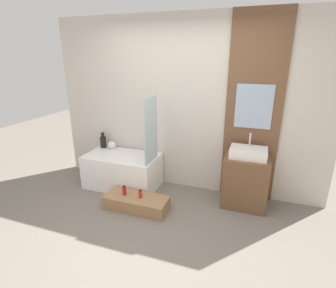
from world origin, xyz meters
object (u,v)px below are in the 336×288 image
sink (248,153)px  vase_tall_dark (103,141)px  wooden_step_bench (136,202)px  bottle_soap_secondary (140,194)px  bathtub (123,170)px  vase_round_light (112,145)px  bottle_soap_primary (124,191)px

sink → vase_tall_dark: size_ratio=1.85×
wooden_step_bench → bottle_soap_secondary: size_ratio=7.32×
sink → vase_tall_dark: 2.38m
bathtub → bottle_soap_secondary: bearing=-43.5°
sink → vase_tall_dark: sink is taller
vase_tall_dark → vase_round_light: 0.18m
wooden_step_bench → bottle_soap_primary: (-0.18, 0.00, 0.15)m
bottle_soap_primary → bottle_soap_secondary: (0.24, 0.00, -0.01)m
vase_round_light → bottle_soap_primary: vase_round_light is taller
bottle_soap_primary → bottle_soap_secondary: bearing=0.0°
bathtub → bottle_soap_primary: (0.32, -0.54, -0.02)m
sink → vase_tall_dark: (-2.37, 0.15, -0.15)m
bottle_soap_primary → bottle_soap_secondary: 0.24m
sink → vase_round_light: size_ratio=3.71×
vase_tall_dark → bottle_soap_primary: (0.80, -0.77, -0.39)m
vase_round_light → bottle_soap_secondary: (0.87, -0.75, -0.36)m
bathtub → wooden_step_bench: size_ratio=1.30×
vase_tall_dark → bottle_soap_primary: 1.18m
vase_round_light → bottle_soap_primary: (0.63, -0.75, -0.35)m
bathtub → sink: sink is taller
vase_round_light → vase_tall_dark: bearing=174.9°
vase_tall_dark → wooden_step_bench: bearing=-38.1°
bathtub → vase_round_light: size_ratio=8.90×
wooden_step_bench → vase_round_light: vase_round_light is taller
bathtub → sink: 1.97m
wooden_step_bench → bottle_soap_secondary: 0.16m
vase_round_light → wooden_step_bench: bearing=-43.0°
wooden_step_bench → bathtub: bearing=132.9°
wooden_step_bench → vase_tall_dark: bearing=141.9°
bathtub → bottle_soap_secondary: 0.78m
vase_tall_dark → sink: bearing=-3.7°
bottle_soap_primary → vase_tall_dark: bearing=136.3°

